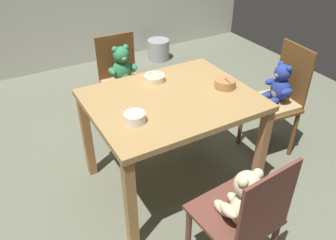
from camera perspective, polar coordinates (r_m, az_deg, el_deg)
ground_plane at (r=2.78m, az=0.52°, el=-10.25°), size 5.20×5.20×0.04m
dining_table at (r=2.36m, az=0.60°, el=1.63°), size 1.11×0.88×0.76m
teddy_chair_near_front at (r=1.88m, az=12.41°, el=-14.26°), size 0.43×0.43×0.89m
teddy_chair_near_right at (r=2.93m, az=17.77°, el=4.05°), size 0.40×0.41×0.94m
teddy_chair_far_center at (r=3.09m, az=-7.43°, el=7.14°), size 0.40×0.41×0.89m
porridge_bowl_cream_far_center at (r=2.51m, az=-2.28°, el=7.01°), size 0.15×0.15×0.05m
porridge_bowl_white_near_left at (r=2.05m, az=-5.59°, el=0.42°), size 0.13×0.13×0.06m
porridge_bowl_terracotta_near_right at (r=2.46m, az=9.48°, el=6.06°), size 0.15×0.15×0.14m
metal_pail at (r=4.74m, az=-1.59°, el=11.66°), size 0.29×0.29×0.27m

